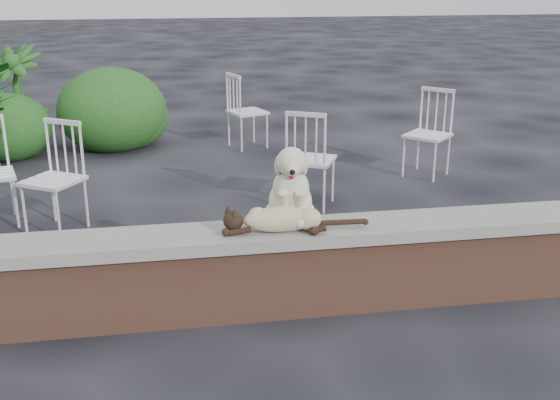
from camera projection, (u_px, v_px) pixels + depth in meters
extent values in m
plane|color=black|center=(326.00, 306.00, 4.48)|extent=(60.00, 60.00, 0.00)
cube|color=brown|center=(326.00, 272.00, 4.40)|extent=(6.00, 0.30, 0.50)
cube|color=slate|center=(327.00, 231.00, 4.31)|extent=(6.20, 0.40, 0.08)
imported|color=#244513|center=(16.00, 100.00, 8.08)|extent=(1.00, 1.00, 1.31)
ellipsoid|color=#244513|center=(7.00, 128.00, 7.93)|extent=(1.05, 0.96, 0.83)
ellipsoid|color=#244513|center=(112.00, 111.00, 8.36)|extent=(1.35, 1.24, 1.07)
ellipsoid|color=#244513|center=(126.00, 117.00, 8.48)|extent=(1.07, 0.98, 0.85)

